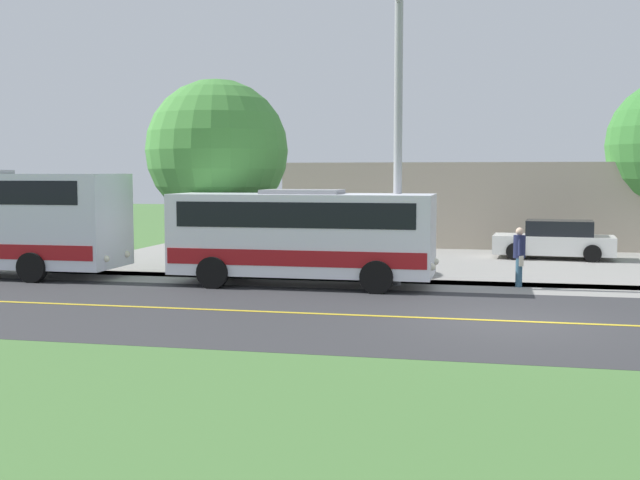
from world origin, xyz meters
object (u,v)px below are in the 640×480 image
object	(u,v)px
street_light_pole	(398,128)
commercial_building	(480,202)
pedestrian_with_bags	(519,255)
shuttle_bus_front	(303,233)
parked_car_near	(555,241)
tree_curbside	(217,151)

from	to	relation	value
street_light_pole	commercial_building	size ratio (longest dim) A/B	0.48
commercial_building	pedestrian_with_bags	bearing A→B (deg)	4.82
shuttle_bus_front	commercial_building	world-z (taller)	commercial_building
parked_car_near	commercial_building	bearing A→B (deg)	-160.03
parked_car_near	tree_curbside	size ratio (longest dim) A/B	0.72
commercial_building	tree_curbside	bearing A→B (deg)	-30.75
pedestrian_with_bags	commercial_building	bearing A→B (deg)	-175.18
pedestrian_with_bags	commercial_building	distance (m)	15.96
pedestrian_with_bags	commercial_building	size ratio (longest dim) A/B	0.10
tree_curbside	commercial_building	distance (m)	16.43
pedestrian_with_bags	street_light_pole	bearing A→B (deg)	-79.33
pedestrian_with_bags	tree_curbside	world-z (taller)	tree_curbside
parked_car_near	tree_curbside	world-z (taller)	tree_curbside
shuttle_bus_front	parked_car_near	size ratio (longest dim) A/B	1.67
parked_car_near	commercial_building	world-z (taller)	commercial_building
shuttle_bus_front	commercial_building	distance (m)	17.57
shuttle_bus_front	pedestrian_with_bags	xyz separation A→B (m)	(-1.04, 6.07, -0.62)
tree_curbside	shuttle_bus_front	bearing A→B (deg)	50.93
shuttle_bus_front	pedestrian_with_bags	distance (m)	6.19
shuttle_bus_front	tree_curbside	world-z (taller)	tree_curbside
street_light_pole	commercial_building	distance (m)	16.86
pedestrian_with_bags	street_light_pole	xyz separation A→B (m)	(0.64, -3.42, 3.58)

